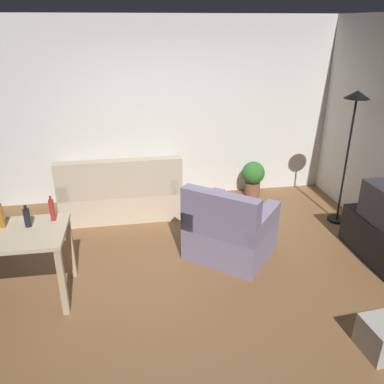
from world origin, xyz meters
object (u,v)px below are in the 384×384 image
object	(u,v)px
couch	(122,194)
bottle_red	(52,210)
potted_plant	(253,176)
bottle_dark	(27,217)
desk	(2,243)
torchiere_lamp	(353,122)
bottle_amber	(1,215)
armchair	(229,231)
tv_stand	(382,241)

from	to	relation	value
couch	bottle_red	distance (m)	1.80
potted_plant	bottle_dark	world-z (taller)	bottle_dark
desk	potted_plant	xyz separation A→B (m)	(3.18, 2.08, -0.32)
torchiere_lamp	bottle_dark	bearing A→B (deg)	-166.33
couch	bottle_amber	size ratio (longest dim) A/B	5.78
torchiere_lamp	armchair	xyz separation A→B (m)	(-1.75, -0.61, -1.09)
potted_plant	desk	bearing A→B (deg)	-146.87
potted_plant	torchiere_lamp	bearing A→B (deg)	-48.39
potted_plant	armchair	bearing A→B (deg)	-116.52
bottle_amber	bottle_dark	size ratio (longest dim) A/B	1.29
desk	bottle_dark	world-z (taller)	bottle_dark
tv_stand	armchair	bearing A→B (deg)	77.66
armchair	bottle_amber	bearing A→B (deg)	46.55
couch	potted_plant	xyz separation A→B (m)	(2.07, 0.31, 0.02)
torchiere_lamp	desk	xyz separation A→B (m)	(-4.11, -1.04, -0.76)
bottle_dark	desk	bearing A→B (deg)	-157.38
torchiere_lamp	bottle_dark	distance (m)	4.02
bottle_dark	potted_plant	bearing A→B (deg)	33.89
tv_stand	bottle_red	bearing A→B (deg)	87.69
desk	bottle_amber	xyz separation A→B (m)	(-0.00, 0.12, 0.24)
desk	bottle_red	distance (m)	0.55
tv_stand	torchiere_lamp	bearing A→B (deg)	0.00
potted_plant	armchair	world-z (taller)	armchair
tv_stand	armchair	world-z (taller)	armchair
tv_stand	bottle_amber	size ratio (longest dim) A/B	3.79
couch	bottle_red	xyz separation A→B (m)	(-0.65, -1.58, 0.57)
bottle_amber	bottle_red	bearing A→B (deg)	8.63
torchiere_lamp	bottle_amber	distance (m)	4.24
couch	torchiere_lamp	world-z (taller)	torchiere_lamp
bottle_dark	torchiere_lamp	bearing A→B (deg)	13.67
torchiere_lamp	armchair	distance (m)	2.15
desk	bottle_dark	size ratio (longest dim) A/B	5.39
couch	potted_plant	distance (m)	2.10
potted_plant	bottle_dark	distance (m)	3.59
armchair	bottle_red	size ratio (longest dim) A/B	4.61
bottle_amber	potted_plant	bearing A→B (deg)	31.58
tv_stand	bottle_dark	world-z (taller)	bottle_dark
couch	armchair	size ratio (longest dim) A/B	1.36
desk	bottle_red	world-z (taller)	bottle_red
torchiere_lamp	desk	size ratio (longest dim) A/B	1.50
couch	bottle_dark	size ratio (longest dim) A/B	7.47
couch	potted_plant	size ratio (longest dim) A/B	2.94
potted_plant	armchair	distance (m)	1.85
couch	desk	world-z (taller)	couch
couch	tv_stand	distance (m)	3.46
torchiere_lamp	bottle_dark	world-z (taller)	torchiere_lamp
armchair	bottle_red	world-z (taller)	bottle_red
tv_stand	couch	bearing A→B (deg)	60.10
desk	torchiere_lamp	bearing A→B (deg)	14.96
torchiere_lamp	potted_plant	world-z (taller)	torchiere_lamp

